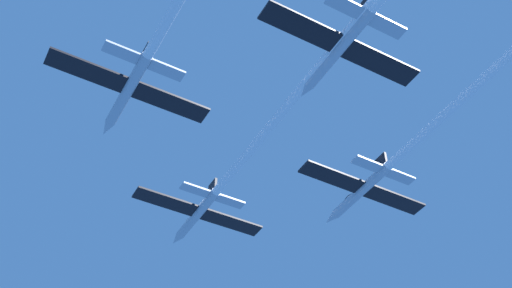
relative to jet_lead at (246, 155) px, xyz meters
The scene contains 2 objects.
jet_lead is the anchor object (origin of this frame).
jet_right_wing 19.22m from the jet_lead, 44.29° to the right, with size 15.77×45.32×2.61m.
Camera 1 is at (-23.51, -56.88, -44.35)m, focal length 45.43 mm.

